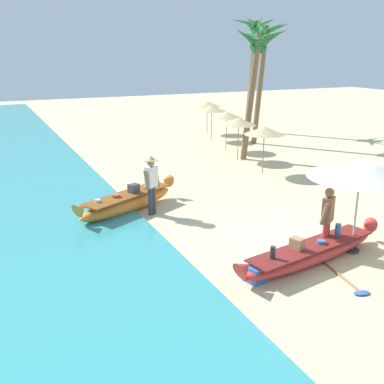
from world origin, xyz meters
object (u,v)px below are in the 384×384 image
Objects in this scene: cooler_box at (256,274)px; palm_tree_tall_inland at (258,54)px; person_tourist_customer at (327,217)px; palm_tree_mid_cluster at (255,37)px; patio_umbrella_large at (361,169)px; boat_red_foreground at (312,252)px; boat_orange_midground at (128,202)px; palm_tree_leaning_seaward at (264,47)px; person_vendor_hatted at (151,181)px; paddle at (347,281)px.

palm_tree_tall_inland is at bearing 42.81° from cooler_box.
person_tourist_customer is 18.62m from palm_tree_mid_cluster.
patio_umbrella_large is 10.67m from palm_tree_tall_inland.
boat_red_foreground is 0.80× the size of palm_tree_tall_inland.
patio_umbrella_large is at bearing 2.42° from boat_red_foreground.
boat_orange_midground is 6.05m from person_tourist_customer.
palm_tree_leaning_seaward is 15.22× the size of cooler_box.
person_vendor_hatted is at bearing 123.66° from person_tourist_customer.
cooler_box is 1.96m from paddle.
person_tourist_customer is 0.24× the size of palm_tree_mid_cluster.
boat_red_foreground is 2.55× the size of person_vendor_hatted.
palm_tree_tall_inland is (4.00, 9.56, 3.70)m from person_tourist_customer.
paddle is at bearing -116.28° from palm_tree_leaning_seaward.
patio_umbrella_large is at bearing -108.87° from palm_tree_tall_inland.
patio_umbrella_large is 14.23m from palm_tree_leaning_seaward.
person_tourist_customer reaches higher than boat_orange_midground.
palm_tree_tall_inland is 12.74m from paddle.
palm_tree_leaning_seaward is 16.26m from paddle.
person_vendor_hatted is 0.27× the size of palm_tree_mid_cluster.
boat_orange_midground is 9.82m from palm_tree_tall_inland.
boat_orange_midground is 1.51× the size of patio_umbrella_large.
person_tourist_customer is 14.55m from palm_tree_leaning_seaward.
person_vendor_hatted is at bearing -132.85° from palm_tree_mid_cluster.
palm_tree_mid_cluster reaches higher than cooler_box.
paddle is at bearing -112.70° from palm_tree_tall_inland.
boat_orange_midground is 9.12× the size of cooler_box.
palm_tree_leaning_seaward is (9.19, 8.13, 3.89)m from person_vendor_hatted.
palm_tree_leaning_seaward is 4.11m from palm_tree_mid_cluster.
patio_umbrella_large is 3.58m from cooler_box.
person_vendor_hatted is 1.05× the size of paddle.
patio_umbrella_large is 0.43× the size of palm_tree_tall_inland.
boat_red_foreground is at bearing -64.31° from person_vendor_hatted.
boat_orange_midground is 2.28× the size of person_tourist_customer.
person_vendor_hatted is 0.73× the size of patio_umbrella_large.
boat_red_foreground is 15.31m from palm_tree_leaning_seaward.
palm_tree_tall_inland is 0.92× the size of palm_tree_leaning_seaward.
person_vendor_hatted is 1.10× the size of person_tourist_customer.
boat_red_foreground is at bearing -117.82° from palm_tree_mid_cluster.
person_vendor_hatted reaches higher than boat_red_foreground.
boat_orange_midground is 6.85m from patio_umbrella_large.
palm_tree_leaning_seaward is 3.63× the size of paddle.
person_tourist_customer reaches higher than boat_red_foreground.
person_tourist_customer is at bearing -54.52° from boat_orange_midground.
person_vendor_hatted is at bearing -42.36° from boat_orange_midground.
palm_tree_leaning_seaward reaches higher than paddle.
patio_umbrella_large is at bearing -9.38° from cooler_box.
palm_tree_leaning_seaward reaches higher than person_vendor_hatted.
person_tourist_customer is (3.49, -4.90, 0.61)m from boat_orange_midground.
palm_tree_leaning_seaward is (6.28, 12.50, 4.01)m from person_tourist_customer.
paddle is (0.07, -1.09, -0.22)m from boat_red_foreground.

